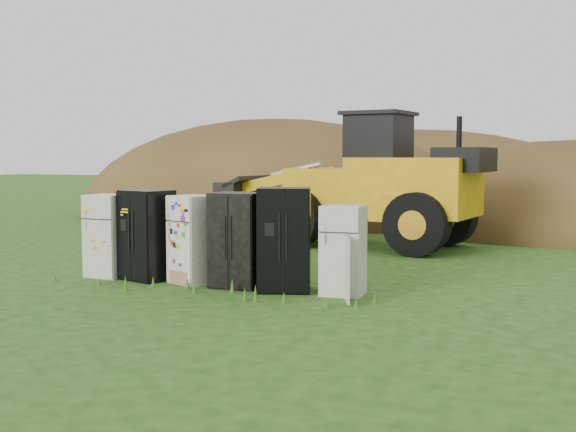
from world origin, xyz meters
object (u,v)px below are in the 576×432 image
(fridge_leftmost, at_px, (108,236))
(fridge_black_side, at_px, (147,235))
(fridge_sticker, at_px, (194,240))
(fridge_dark_mid, at_px, (237,240))
(fridge_black_right, at_px, (284,240))
(wheel_loader, at_px, (348,179))
(fridge_open_door, at_px, (343,250))

(fridge_leftmost, relative_size, fridge_black_side, 0.94)
(fridge_black_side, distance_m, fridge_sticker, 1.04)
(fridge_dark_mid, xyz_separation_m, fridge_black_right, (0.94, -0.02, 0.05))
(fridge_leftmost, height_order, fridge_dark_mid, fridge_dark_mid)
(fridge_dark_mid, height_order, fridge_black_right, fridge_black_right)
(wheel_loader, bearing_deg, fridge_dark_mid, -82.04)
(fridge_sticker, xyz_separation_m, wheel_loader, (0.89, 6.67, 0.94))
(fridge_leftmost, distance_m, wheel_loader, 7.30)
(fridge_sticker, distance_m, fridge_black_right, 1.87)
(fridge_open_door, relative_size, wheel_loader, 0.21)
(fridge_black_right, xyz_separation_m, fridge_open_door, (1.07, 0.06, -0.14))
(fridge_sticker, bearing_deg, fridge_leftmost, -158.74)
(fridge_leftmost, height_order, fridge_open_door, fridge_leftmost)
(fridge_sticker, height_order, wheel_loader, wheel_loader)
(fridge_open_door, bearing_deg, fridge_leftmost, 176.14)
(fridge_sticker, distance_m, wheel_loader, 6.79)
(fridge_black_side, distance_m, fridge_open_door, 3.98)
(fridge_leftmost, relative_size, fridge_dark_mid, 0.94)
(fridge_sticker, bearing_deg, fridge_open_door, 21.77)
(fridge_dark_mid, xyz_separation_m, fridge_open_door, (2.01, 0.05, -0.09))
(fridge_leftmost, distance_m, fridge_dark_mid, 2.87)
(fridge_black_right, bearing_deg, fridge_open_door, -15.92)
(fridge_black_right, distance_m, wheel_loader, 6.84)
(fridge_black_side, bearing_deg, fridge_dark_mid, 14.78)
(fridge_black_right, bearing_deg, fridge_sticker, 159.10)
(fridge_dark_mid, relative_size, fridge_open_door, 1.12)
(fridge_sticker, height_order, fridge_dark_mid, fridge_dark_mid)
(fridge_black_side, relative_size, fridge_open_door, 1.12)
(fridge_black_side, xyz_separation_m, fridge_open_door, (3.98, 0.00, -0.09))
(fridge_black_side, relative_size, fridge_dark_mid, 1.00)
(fridge_black_side, bearing_deg, wheel_loader, 89.93)
(fridge_black_side, height_order, fridge_sticker, fridge_black_side)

